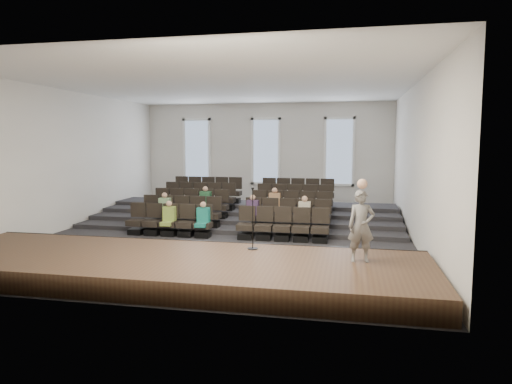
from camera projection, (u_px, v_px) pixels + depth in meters
ground at (229, 235)px, 15.57m from camera, size 14.00×14.00×0.00m
ceiling at (228, 85)px, 15.03m from camera, size 12.00×14.00×0.02m
wall_back at (266, 155)px, 22.14m from camera, size 12.00×0.04×5.00m
wall_front at (130, 177)px, 8.47m from camera, size 12.00×0.04×5.00m
wall_left at (68, 160)px, 16.51m from camera, size 0.04×14.00×5.00m
wall_right at (417, 163)px, 14.10m from camera, size 0.04×14.00×5.00m
stage at (172, 267)px, 10.58m from camera, size 11.80×3.60×0.50m
stage_lip at (197, 250)px, 12.31m from camera, size 11.80×0.06×0.52m
risers at (249, 215)px, 18.64m from camera, size 11.80×4.80×0.60m
seating_rows at (240, 208)px, 17.00m from camera, size 6.80×4.70×1.67m
windows at (266, 151)px, 22.05m from camera, size 8.44×0.10×3.24m
audience at (225, 208)px, 15.98m from camera, size 5.45×2.64×1.10m
speaker at (361, 226)px, 10.08m from camera, size 0.63×0.46×1.60m
mic_stand at (253, 231)px, 11.30m from camera, size 0.26×0.26×1.55m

